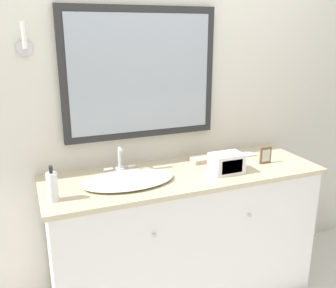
# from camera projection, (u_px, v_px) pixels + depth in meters

# --- Properties ---
(wall_back) EXTENTS (8.00, 0.18, 2.55)m
(wall_back) POSITION_uv_depth(u_px,v_px,m) (165.00, 107.00, 2.55)
(wall_back) COLOR silver
(wall_back) RESTS_ON ground_plane
(vanity_counter) EXTENTS (1.77, 0.60, 0.92)m
(vanity_counter) POSITION_uv_depth(u_px,v_px,m) (184.00, 236.00, 2.50)
(vanity_counter) COLOR white
(vanity_counter) RESTS_ON ground_plane
(sink_basin) EXTENTS (0.56, 0.38, 0.17)m
(sink_basin) POSITION_uv_depth(u_px,v_px,m) (128.00, 179.00, 2.21)
(sink_basin) COLOR silver
(sink_basin) RESTS_ON vanity_counter
(soap_bottle) EXTENTS (0.06, 0.06, 0.20)m
(soap_bottle) POSITION_uv_depth(u_px,v_px,m) (52.00, 186.00, 1.95)
(soap_bottle) COLOR white
(soap_bottle) RESTS_ON vanity_counter
(appliance_box) EXTENTS (0.20, 0.14, 0.13)m
(appliance_box) POSITION_uv_depth(u_px,v_px,m) (227.00, 163.00, 2.34)
(appliance_box) COLOR white
(appliance_box) RESTS_ON vanity_counter
(picture_frame) EXTENTS (0.09, 0.01, 0.11)m
(picture_frame) POSITION_uv_depth(u_px,v_px,m) (266.00, 155.00, 2.51)
(picture_frame) COLOR brown
(picture_frame) RESTS_ON vanity_counter
(hand_towel_near_sink) EXTENTS (0.16, 0.12, 0.03)m
(hand_towel_near_sink) POSITION_uv_depth(u_px,v_px,m) (203.00, 159.00, 2.56)
(hand_towel_near_sink) COLOR #B7A899
(hand_towel_near_sink) RESTS_ON vanity_counter
(metal_tray) EXTENTS (0.15, 0.13, 0.01)m
(metal_tray) POSITION_uv_depth(u_px,v_px,m) (243.00, 154.00, 2.71)
(metal_tray) COLOR silver
(metal_tray) RESTS_ON vanity_counter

